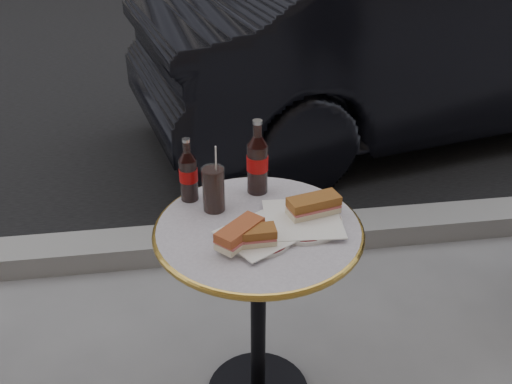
{
  "coord_description": "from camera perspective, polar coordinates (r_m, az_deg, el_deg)",
  "views": [
    {
      "loc": [
        -0.21,
        -1.38,
        1.67
      ],
      "look_at": [
        0.0,
        0.05,
        0.82
      ],
      "focal_mm": 40.0,
      "sensor_mm": 36.0,
      "label": 1
    }
  ],
  "objects": [
    {
      "name": "plate_right",
      "position": [
        1.69,
        4.68,
        -2.92
      ],
      "size": [
        0.28,
        0.28,
        0.01
      ],
      "primitive_type": "cylinder",
      "rotation": [
        0.0,
        0.0,
        -0.24
      ],
      "color": "white",
      "rests_on": "bistro_table"
    },
    {
      "name": "cola_bottle_right",
      "position": [
        1.79,
        0.14,
        3.55
      ],
      "size": [
        0.08,
        0.08,
        0.25
      ],
      "primitive_type": null,
      "rotation": [
        0.0,
        0.0,
        0.14
      ],
      "color": "black",
      "rests_on": "bistro_table"
    },
    {
      "name": "asphalt_road",
      "position": [
        6.59,
        -6.43,
        15.65
      ],
      "size": [
        40.0,
        8.0,
        0.0
      ],
      "primitive_type": "cube",
      "color": "black",
      "rests_on": "ground"
    },
    {
      "name": "cola_glass",
      "position": [
        1.72,
        -4.27,
        0.3
      ],
      "size": [
        0.08,
        0.08,
        0.14
      ],
      "primitive_type": "cylinder",
      "rotation": [
        0.0,
        0.0,
        0.07
      ],
      "color": "black",
      "rests_on": "bistro_table"
    },
    {
      "name": "curb",
      "position": [
        2.8,
        -2.51,
        -4.86
      ],
      "size": [
        40.0,
        0.2,
        0.12
      ],
      "primitive_type": "cube",
      "color": "gray",
      "rests_on": "ground"
    },
    {
      "name": "plate_left",
      "position": [
        1.62,
        0.17,
        -4.54
      ],
      "size": [
        0.25,
        0.25,
        0.01
      ],
      "primitive_type": "cylinder",
      "rotation": [
        0.0,
        0.0,
        0.35
      ],
      "color": "silver",
      "rests_on": "bistro_table"
    },
    {
      "name": "parked_car",
      "position": [
        4.1,
        17.02,
        14.62
      ],
      "size": [
        2.15,
        4.06,
        1.27
      ],
      "primitive_type": "imported",
      "rotation": [
        0.0,
        0.0,
        1.79
      ],
      "color": "black",
      "rests_on": "ground"
    },
    {
      "name": "bistro_table",
      "position": [
        1.9,
        0.22,
        -12.62
      ],
      "size": [
        0.62,
        0.62,
        0.73
      ],
      "primitive_type": null,
      "color": "#BAB2C4",
      "rests_on": "ground"
    },
    {
      "name": "sandwich_right",
      "position": [
        1.7,
        5.78,
        -1.43
      ],
      "size": [
        0.17,
        0.11,
        0.05
      ],
      "primitive_type": "cube",
      "rotation": [
        0.0,
        0.0,
        0.25
      ],
      "color": "brown",
      "rests_on": "plate_right"
    },
    {
      "name": "sandwich_left_a",
      "position": [
        1.58,
        -1.64,
        -4.28
      ],
      "size": [
        0.16,
        0.15,
        0.05
      ],
      "primitive_type": "cube",
      "rotation": [
        0.0,
        0.0,
        0.77
      ],
      "color": "#A54C29",
      "rests_on": "plate_left"
    },
    {
      "name": "sandwich_left_b",
      "position": [
        1.57,
        -0.49,
        -4.51
      ],
      "size": [
        0.14,
        0.07,
        0.05
      ],
      "primitive_type": "cube",
      "rotation": [
        0.0,
        0.0,
        0.02
      ],
      "color": "brown",
      "rests_on": "plate_left"
    },
    {
      "name": "cola_bottle_left",
      "position": [
        1.77,
        -6.81,
        2.25
      ],
      "size": [
        0.08,
        0.08,
        0.21
      ],
      "primitive_type": null,
      "rotation": [
        0.0,
        0.0,
        -0.43
      ],
      "color": "black",
      "rests_on": "bistro_table"
    }
  ]
}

